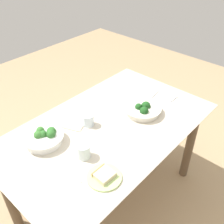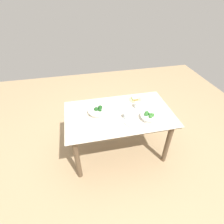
{
  "view_description": "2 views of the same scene",
  "coord_description": "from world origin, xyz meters",
  "px_view_note": "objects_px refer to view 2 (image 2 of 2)",
  "views": [
    {
      "loc": [
        0.99,
        0.93,
        1.9
      ],
      "look_at": [
        -0.11,
        -0.06,
        0.81
      ],
      "focal_mm": 42.05,
      "sensor_mm": 36.0,
      "label": 1
    },
    {
      "loc": [
        -0.5,
        -1.85,
        2.28
      ],
      "look_at": [
        -0.1,
        0.01,
        0.81
      ],
      "focal_mm": 28.1,
      "sensor_mm": 36.0,
      "label": 2
    }
  ],
  "objects_px": {
    "napkin_folded_upper": "(131,122)",
    "water_glass_side": "(137,105)",
    "fork_by_far_bowl": "(76,112)",
    "bread_side_plate": "(135,99)",
    "water_glass_center": "(126,115)",
    "broccoli_bowl_near": "(150,116)",
    "broccoli_bowl_far": "(98,111)",
    "table_knife_left": "(81,118)",
    "table_knife_right": "(114,113)",
    "fork_by_near_bowl": "(145,103)"
  },
  "relations": [
    {
      "from": "napkin_folded_upper",
      "to": "broccoli_bowl_far",
      "type": "bearing_deg",
      "value": 143.78
    },
    {
      "from": "broccoli_bowl_far",
      "to": "napkin_folded_upper",
      "type": "distance_m",
      "value": 0.49
    },
    {
      "from": "broccoli_bowl_near",
      "to": "table_knife_right",
      "type": "xyz_separation_m",
      "value": [
        -0.45,
        0.21,
        -0.03
      ]
    },
    {
      "from": "napkin_folded_upper",
      "to": "broccoli_bowl_near",
      "type": "bearing_deg",
      "value": 4.38
    },
    {
      "from": "table_knife_right",
      "to": "broccoli_bowl_near",
      "type": "bearing_deg",
      "value": 42.95
    },
    {
      "from": "bread_side_plate",
      "to": "table_knife_left",
      "type": "relative_size",
      "value": 1.05
    },
    {
      "from": "broccoli_bowl_far",
      "to": "water_glass_center",
      "type": "height_order",
      "value": "broccoli_bowl_far"
    },
    {
      "from": "water_glass_center",
      "to": "table_knife_left",
      "type": "relative_size",
      "value": 0.44
    },
    {
      "from": "bread_side_plate",
      "to": "water_glass_center",
      "type": "relative_size",
      "value": 2.38
    },
    {
      "from": "bread_side_plate",
      "to": "napkin_folded_upper",
      "type": "bearing_deg",
      "value": -113.75
    },
    {
      "from": "table_knife_left",
      "to": "napkin_folded_upper",
      "type": "distance_m",
      "value": 0.67
    },
    {
      "from": "broccoli_bowl_near",
      "to": "table_knife_left",
      "type": "relative_size",
      "value": 1.4
    },
    {
      "from": "water_glass_side",
      "to": "napkin_folded_upper",
      "type": "relative_size",
      "value": 0.48
    },
    {
      "from": "water_glass_center",
      "to": "water_glass_side",
      "type": "relative_size",
      "value": 0.91
    },
    {
      "from": "fork_by_far_bowl",
      "to": "water_glass_center",
      "type": "bearing_deg",
      "value": -20.07
    },
    {
      "from": "fork_by_far_bowl",
      "to": "bread_side_plate",
      "type": "bearing_deg",
      "value": 9.68
    },
    {
      "from": "bread_side_plate",
      "to": "napkin_folded_upper",
      "type": "xyz_separation_m",
      "value": [
        -0.22,
        -0.49,
        -0.01
      ]
    },
    {
      "from": "broccoli_bowl_far",
      "to": "table_knife_right",
      "type": "height_order",
      "value": "broccoli_bowl_far"
    },
    {
      "from": "water_glass_center",
      "to": "fork_by_far_bowl",
      "type": "distance_m",
      "value": 0.71
    },
    {
      "from": "water_glass_center",
      "to": "water_glass_side",
      "type": "height_order",
      "value": "water_glass_side"
    },
    {
      "from": "fork_by_far_bowl",
      "to": "table_knife_right",
      "type": "bearing_deg",
      "value": -13.14
    },
    {
      "from": "fork_by_near_bowl",
      "to": "table_knife_right",
      "type": "xyz_separation_m",
      "value": [
        -0.51,
        -0.14,
        -0.0
      ]
    },
    {
      "from": "broccoli_bowl_near",
      "to": "water_glass_side",
      "type": "xyz_separation_m",
      "value": [
        -0.08,
        0.27,
        0.01
      ]
    },
    {
      "from": "water_glass_side",
      "to": "fork_by_far_bowl",
      "type": "relative_size",
      "value": 0.93
    },
    {
      "from": "broccoli_bowl_far",
      "to": "water_glass_side",
      "type": "height_order",
      "value": "same"
    },
    {
      "from": "fork_by_far_bowl",
      "to": "fork_by_near_bowl",
      "type": "bearing_deg",
      "value": 2.2
    },
    {
      "from": "table_knife_left",
      "to": "fork_by_near_bowl",
      "type": "bearing_deg",
      "value": 0.77
    },
    {
      "from": "bread_side_plate",
      "to": "broccoli_bowl_far",
      "type": "bearing_deg",
      "value": -161.89
    },
    {
      "from": "bread_side_plate",
      "to": "water_glass_center",
      "type": "distance_m",
      "value": 0.47
    },
    {
      "from": "fork_by_far_bowl",
      "to": "napkin_folded_upper",
      "type": "distance_m",
      "value": 0.79
    },
    {
      "from": "napkin_folded_upper",
      "to": "water_glass_center",
      "type": "bearing_deg",
      "value": 112.77
    },
    {
      "from": "water_glass_side",
      "to": "fork_by_far_bowl",
      "type": "distance_m",
      "value": 0.88
    },
    {
      "from": "water_glass_side",
      "to": "napkin_folded_upper",
      "type": "height_order",
      "value": "water_glass_side"
    },
    {
      "from": "fork_by_far_bowl",
      "to": "fork_by_near_bowl",
      "type": "distance_m",
      "value": 1.02
    },
    {
      "from": "broccoli_bowl_near",
      "to": "napkin_folded_upper",
      "type": "distance_m",
      "value": 0.26
    },
    {
      "from": "table_knife_left",
      "to": "broccoli_bowl_far",
      "type": "bearing_deg",
      "value": 8.07
    },
    {
      "from": "water_glass_side",
      "to": "fork_by_far_bowl",
      "type": "height_order",
      "value": "water_glass_side"
    },
    {
      "from": "table_knife_right",
      "to": "water_glass_center",
      "type": "bearing_deg",
      "value": 26.48
    },
    {
      "from": "bread_side_plate",
      "to": "broccoli_bowl_near",
      "type": "bearing_deg",
      "value": -84.64
    },
    {
      "from": "broccoli_bowl_far",
      "to": "water_glass_side",
      "type": "relative_size",
      "value": 3.06
    },
    {
      "from": "table_knife_right",
      "to": "water_glass_side",
      "type": "bearing_deg",
      "value": 77.98
    },
    {
      "from": "napkin_folded_upper",
      "to": "water_glass_side",
      "type": "bearing_deg",
      "value": 58.45
    },
    {
      "from": "broccoli_bowl_far",
      "to": "bread_side_plate",
      "type": "height_order",
      "value": "broccoli_bowl_far"
    },
    {
      "from": "table_knife_right",
      "to": "broccoli_bowl_far",
      "type": "bearing_deg",
      "value": -128.2
    },
    {
      "from": "bread_side_plate",
      "to": "water_glass_side",
      "type": "relative_size",
      "value": 2.16
    },
    {
      "from": "fork_by_near_bowl",
      "to": "table_knife_right",
      "type": "height_order",
      "value": "same"
    },
    {
      "from": "water_glass_center",
      "to": "broccoli_bowl_near",
      "type": "bearing_deg",
      "value": -15.11
    },
    {
      "from": "water_glass_side",
      "to": "water_glass_center",
      "type": "bearing_deg",
      "value": -139.31
    },
    {
      "from": "water_glass_side",
      "to": "table_knife_left",
      "type": "bearing_deg",
      "value": -174.99
    },
    {
      "from": "table_knife_left",
      "to": "fork_by_far_bowl",
      "type": "bearing_deg",
      "value": 105.71
    }
  ]
}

